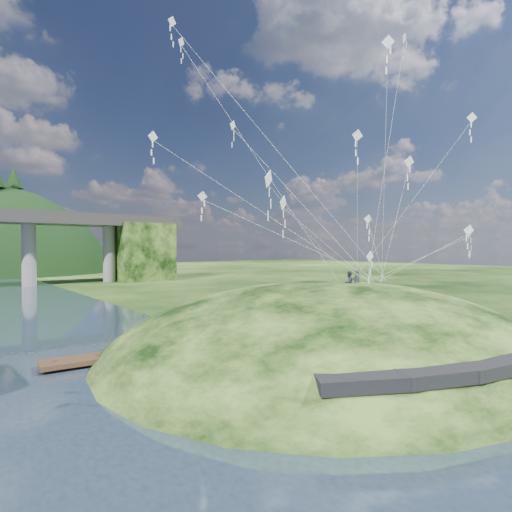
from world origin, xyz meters
TOP-DOWN VIEW (x-y plane):
  - ground at (0.00, 0.00)m, footprint 320.00×320.00m
  - grass_hill at (8.00, 2.00)m, footprint 36.00×32.00m
  - footpath at (7.46, -9.74)m, footprint 22.29×5.84m
  - wooden_dock at (-4.50, 8.39)m, footprint 12.56×3.39m
  - kite_flyers at (9.47, 0.99)m, footprint 1.96×0.78m
  - kite_swarm at (6.44, 1.16)m, footprint 21.20×17.22m

SIDE VIEW (x-z plane):
  - grass_hill at x=8.00m, z-range -8.00..5.00m
  - ground at x=0.00m, z-range 0.00..0.00m
  - wooden_dock at x=-4.50m, z-range -0.05..0.83m
  - footpath at x=7.46m, z-range 1.67..2.50m
  - kite_flyers at x=9.47m, z-range 4.90..6.86m
  - kite_swarm at x=6.44m, z-range 4.07..24.54m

